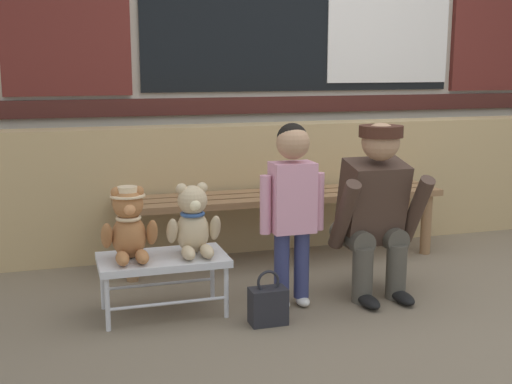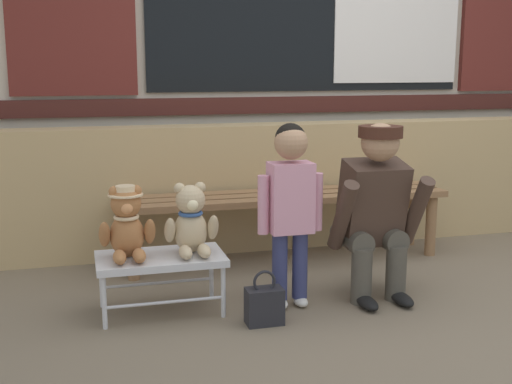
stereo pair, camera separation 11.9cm
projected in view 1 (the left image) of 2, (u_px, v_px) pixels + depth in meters
The scene contains 9 objects.
ground_plane at pixel (427, 310), 3.42m from camera, with size 60.00×60.00×0.00m, color #756651.
brick_low_wall at pixel (322, 182), 4.67m from camera, with size 7.02×0.25×0.85m, color tan.
wooden_bench_long at pixel (282, 204), 4.22m from camera, with size 2.10×0.40×0.44m.
small_display_bench at pixel (163, 263), 3.33m from camera, with size 0.64×0.36×0.30m.
teddy_bear_with_hat at pixel (129, 225), 3.24m from camera, with size 0.28×0.27×0.36m.
teddy_bear_plain at pixel (193, 222), 3.33m from camera, with size 0.28×0.26×0.36m.
child_standing at pixel (292, 195), 3.37m from camera, with size 0.35×0.18×0.96m.
adult_crouching at pixel (376, 209), 3.55m from camera, with size 0.50×0.49×0.95m.
handbag_on_ground at pixel (268, 305), 3.22m from camera, with size 0.18×0.11×0.27m.
Camera 1 is at (-1.80, -2.83, 1.25)m, focal length 46.48 mm.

